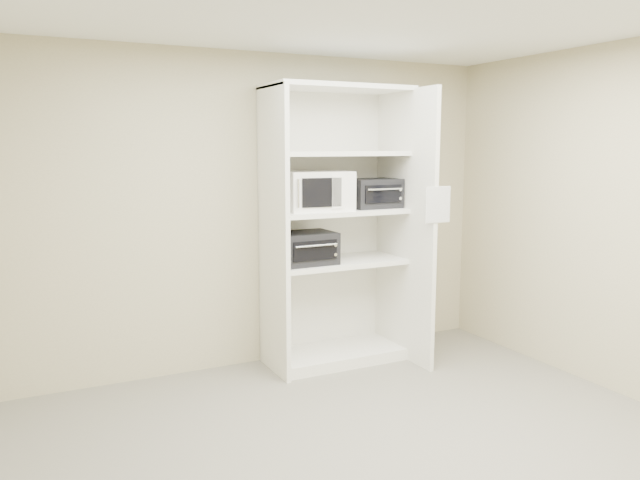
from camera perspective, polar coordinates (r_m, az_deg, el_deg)
name	(u,v)px	position (r m, az deg, el deg)	size (l,w,h in m)	color
floor	(375,459)	(4.09, 5.09, -19.32)	(4.50, 4.00, 0.01)	slate
ceiling	(382,2)	(3.70, 5.69, 20.82)	(4.50, 4.00, 0.01)	white
wall_back	(258,211)	(5.45, -5.73, 2.62)	(4.50, 0.02, 2.70)	#C1B592
wall_right	(637,223)	(5.20, 27.00, 1.43)	(0.02, 4.00, 2.70)	#C1B592
shelving_unit	(341,236)	(5.48, 1.93, 0.39)	(1.24, 0.92, 2.42)	white
microwave	(316,191)	(5.32, -0.33, 4.53)	(0.55, 0.42, 0.33)	white
toaster_oven_upper	(373,193)	(5.56, 4.85, 4.28)	(0.45, 0.33, 0.26)	black
toaster_oven_lower	(305,248)	(5.29, -1.37, -0.74)	(0.49, 0.37, 0.27)	black
paper_sign	(438,205)	(5.22, 10.74, 3.20)	(0.23, 0.01, 0.29)	white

